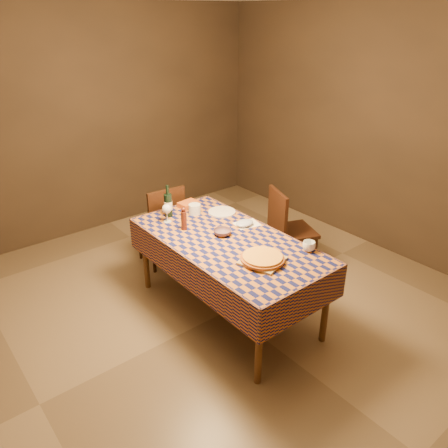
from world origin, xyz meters
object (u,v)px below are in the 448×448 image
(dining_table, at_px, (228,247))
(white_plate, at_px, (222,212))
(pizza, at_px, (262,258))
(wine_bottle, at_px, (168,205))
(cutting_board, at_px, (262,261))
(bowl, at_px, (222,232))
(chair_right, at_px, (287,226))
(chair_far, at_px, (163,222))

(dining_table, height_order, white_plate, white_plate)
(pizza, bearing_deg, wine_bottle, 95.21)
(pizza, bearing_deg, cutting_board, 90.00)
(bowl, height_order, chair_right, chair_right)
(wine_bottle, distance_m, white_plate, 0.54)
(dining_table, bearing_deg, bowl, 79.26)
(pizza, height_order, wine_bottle, wine_bottle)
(bowl, xyz_separation_m, white_plate, (0.30, 0.38, -0.02))
(wine_bottle, bearing_deg, pizza, -84.79)
(pizza, relative_size, wine_bottle, 1.12)
(cutting_board, distance_m, chair_right, 1.22)
(bowl, bearing_deg, cutting_board, -94.47)
(pizza, bearing_deg, white_plate, 70.08)
(wine_bottle, distance_m, chair_far, 0.54)
(dining_table, height_order, chair_far, chair_far)
(bowl, relative_size, chair_far, 0.17)
(chair_far, bearing_deg, pizza, -91.33)
(white_plate, bearing_deg, dining_table, -123.66)
(dining_table, distance_m, cutting_board, 0.48)
(dining_table, bearing_deg, wine_bottle, 100.43)
(pizza, xyz_separation_m, wine_bottle, (-0.11, 1.21, 0.08))
(cutting_board, distance_m, bowl, 0.57)
(dining_table, distance_m, chair_right, 1.00)
(bowl, xyz_separation_m, chair_right, (0.95, 0.10, -0.27))
(pizza, distance_m, white_plate, 1.00)
(white_plate, bearing_deg, chair_right, -23.14)
(wine_bottle, relative_size, chair_right, 0.34)
(dining_table, height_order, pizza, pizza)
(dining_table, xyz_separation_m, wine_bottle, (-0.14, 0.74, 0.20))
(wine_bottle, bearing_deg, chair_far, 68.68)
(white_plate, relative_size, chair_right, 0.29)
(dining_table, distance_m, white_plate, 0.58)
(pizza, height_order, bowl, pizza)
(bowl, height_order, white_plate, bowl)
(chair_far, distance_m, chair_right, 1.33)
(cutting_board, xyz_separation_m, pizza, (0.00, -0.00, 0.03))
(white_plate, bearing_deg, chair_far, 115.45)
(cutting_board, xyz_separation_m, bowl, (0.04, 0.56, 0.02))
(bowl, distance_m, wine_bottle, 0.67)
(wine_bottle, relative_size, chair_far, 0.34)
(white_plate, distance_m, chair_right, 0.76)
(dining_table, relative_size, chair_right, 1.98)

